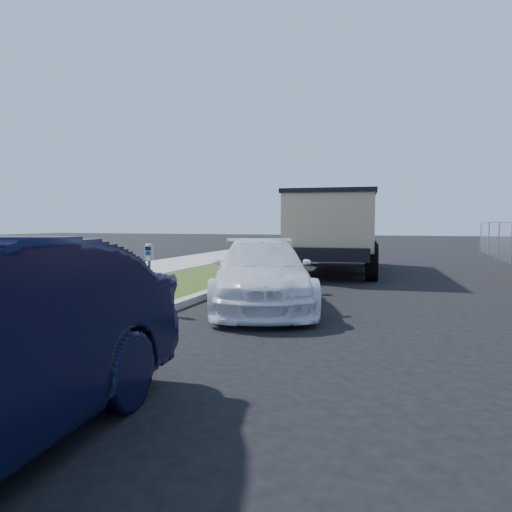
% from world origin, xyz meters
% --- Properties ---
extents(ground, '(120.00, 120.00, 0.00)m').
position_xyz_m(ground, '(0.00, 0.00, 0.00)').
color(ground, black).
rests_on(ground, ground).
extents(streetside, '(6.12, 50.00, 0.15)m').
position_xyz_m(streetside, '(-5.57, 2.00, 0.07)').
color(streetside, gray).
rests_on(streetside, ground).
extents(parking_meter, '(0.19, 0.14, 1.23)m').
position_xyz_m(parking_meter, '(-2.96, -0.97, 1.00)').
color(parking_meter, '#3F4247').
rests_on(parking_meter, ground).
extents(white_wagon, '(3.48, 5.22, 1.40)m').
position_xyz_m(white_wagon, '(-1.06, 0.37, 0.70)').
color(white_wagon, white).
rests_on(white_wagon, ground).
extents(dump_truck, '(3.56, 7.66, 2.91)m').
position_xyz_m(dump_truck, '(-0.76, 8.23, 1.64)').
color(dump_truck, black).
rests_on(dump_truck, ground).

